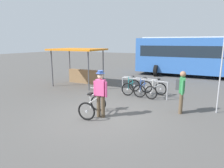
# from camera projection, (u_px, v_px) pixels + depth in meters

# --- Properties ---
(ground_plane) EXTENTS (80.00, 80.00, 0.00)m
(ground_plane) POSITION_uv_depth(u_px,v_px,m) (103.00, 116.00, 7.54)
(ground_plane) COLOR #514F4C
(bike_rack_rail) EXTENTS (2.50, 0.29, 0.88)m
(bike_rack_rail) POSITION_uv_depth(u_px,v_px,m) (144.00, 84.00, 10.10)
(bike_rack_rail) COLOR #99999E
(bike_rack_rail) RESTS_ON ground
(racked_bike_teal) EXTENTS (0.70, 1.13, 0.98)m
(racked_bike_teal) POSITION_uv_depth(u_px,v_px,m) (131.00, 87.00, 10.73)
(racked_bike_teal) COLOR black
(racked_bike_teal) RESTS_ON ground
(racked_bike_blue) EXTENTS (0.67, 1.12, 0.98)m
(racked_bike_blue) POSITION_uv_depth(u_px,v_px,m) (143.00, 88.00, 10.35)
(racked_bike_blue) COLOR black
(racked_bike_blue) RESTS_ON ground
(racked_bike_white) EXTENTS (0.87, 1.23, 0.98)m
(racked_bike_white) POSITION_uv_depth(u_px,v_px,m) (156.00, 90.00, 9.97)
(racked_bike_white) COLOR black
(racked_bike_white) RESTS_ON ground
(featured_bicycle) EXTENTS (0.81, 1.24, 1.09)m
(featured_bicycle) POSITION_uv_depth(u_px,v_px,m) (94.00, 102.00, 7.58)
(featured_bicycle) COLOR black
(featured_bicycle) RESTS_ON ground
(person_with_featured_bike) EXTENTS (0.53, 0.32, 1.72)m
(person_with_featured_bike) POSITION_uv_depth(u_px,v_px,m) (101.00, 92.00, 7.21)
(person_with_featured_bike) COLOR brown
(person_with_featured_bike) RESTS_ON ground
(pedestrian_with_backpack) EXTENTS (0.37, 0.53, 1.64)m
(pedestrian_with_backpack) POSITION_uv_depth(u_px,v_px,m) (181.00, 89.00, 7.64)
(pedestrian_with_backpack) COLOR brown
(pedestrian_with_backpack) RESTS_ON ground
(bus_distant) EXTENTS (10.09, 3.65, 3.08)m
(bus_distant) POSITION_uv_depth(u_px,v_px,m) (202.00, 55.00, 15.52)
(bus_distant) COLOR #3366B7
(bus_distant) RESTS_ON ground
(market_stall) EXTENTS (3.23, 2.48, 2.30)m
(market_stall) POSITION_uv_depth(u_px,v_px,m) (81.00, 63.00, 12.82)
(market_stall) COLOR #4C4C51
(market_stall) RESTS_ON ground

